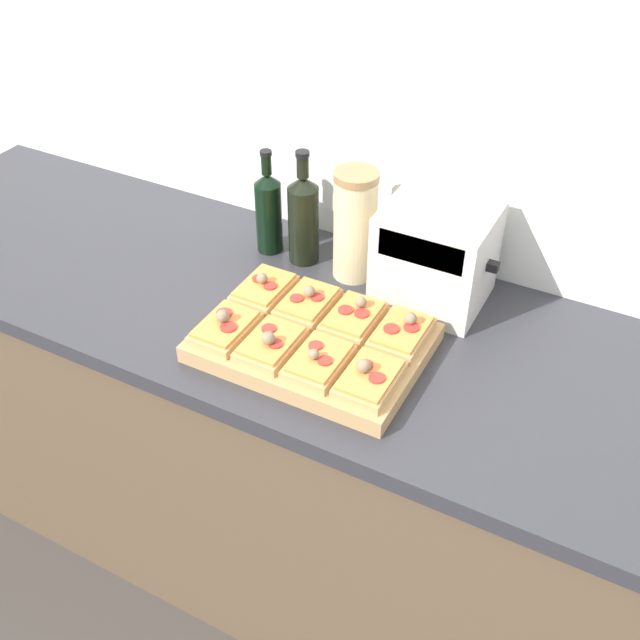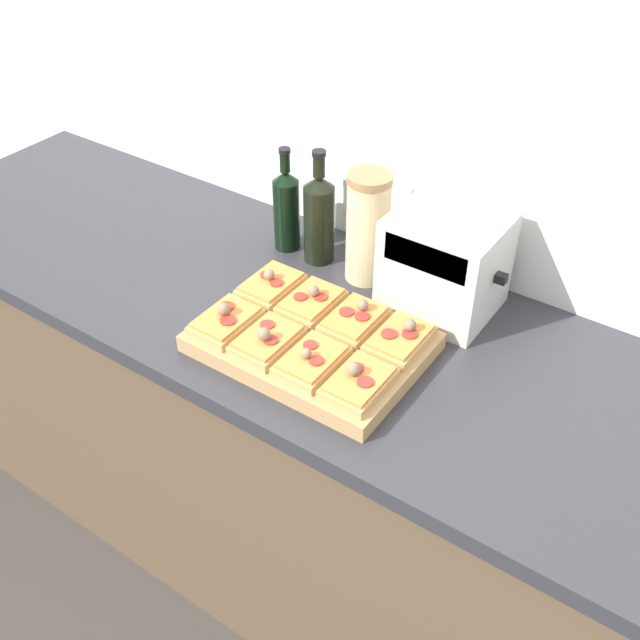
{
  "view_description": "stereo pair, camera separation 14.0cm",
  "coord_description": "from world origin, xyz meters",
  "px_view_note": "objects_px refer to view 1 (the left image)",
  "views": [
    {
      "loc": [
        0.52,
        -0.82,
        1.94
      ],
      "look_at": [
        -0.04,
        0.25,
        0.98
      ],
      "focal_mm": 42.0,
      "sensor_mm": 36.0,
      "label": 1
    },
    {
      "loc": [
        0.64,
        -0.74,
        1.94
      ],
      "look_at": [
        -0.04,
        0.25,
        0.98
      ],
      "focal_mm": 42.0,
      "sensor_mm": 36.0,
      "label": 2
    }
  ],
  "objects_px": {
    "grain_jar_tall": "(355,225)",
    "olive_oil_bottle": "(269,211)",
    "toaster_oven": "(436,255)",
    "cutting_board": "(313,343)",
    "wine_bottle": "(303,217)"
  },
  "relations": [
    {
      "from": "wine_bottle",
      "to": "grain_jar_tall",
      "type": "xyz_separation_m",
      "value": [
        0.13,
        0.0,
        0.02
      ]
    },
    {
      "from": "olive_oil_bottle",
      "to": "toaster_oven",
      "type": "xyz_separation_m",
      "value": [
        0.43,
        -0.0,
        0.01
      ]
    },
    {
      "from": "toaster_oven",
      "to": "cutting_board",
      "type": "bearing_deg",
      "value": -117.47
    },
    {
      "from": "grain_jar_tall",
      "to": "toaster_oven",
      "type": "bearing_deg",
      "value": -0.25
    },
    {
      "from": "grain_jar_tall",
      "to": "olive_oil_bottle",
      "type": "bearing_deg",
      "value": 180.0
    },
    {
      "from": "olive_oil_bottle",
      "to": "toaster_oven",
      "type": "relative_size",
      "value": 1.04
    },
    {
      "from": "cutting_board",
      "to": "olive_oil_bottle",
      "type": "relative_size",
      "value": 1.72
    },
    {
      "from": "cutting_board",
      "to": "toaster_oven",
      "type": "relative_size",
      "value": 1.78
    },
    {
      "from": "olive_oil_bottle",
      "to": "wine_bottle",
      "type": "bearing_deg",
      "value": 0.0
    },
    {
      "from": "olive_oil_bottle",
      "to": "wine_bottle",
      "type": "xyz_separation_m",
      "value": [
        0.1,
        0.0,
        0.01
      ]
    },
    {
      "from": "cutting_board",
      "to": "toaster_oven",
      "type": "height_order",
      "value": "toaster_oven"
    },
    {
      "from": "cutting_board",
      "to": "olive_oil_bottle",
      "type": "distance_m",
      "value": 0.41
    },
    {
      "from": "grain_jar_tall",
      "to": "cutting_board",
      "type": "bearing_deg",
      "value": -80.68
    },
    {
      "from": "grain_jar_tall",
      "to": "toaster_oven",
      "type": "distance_m",
      "value": 0.2
    },
    {
      "from": "grain_jar_tall",
      "to": "toaster_oven",
      "type": "xyz_separation_m",
      "value": [
        0.2,
        -0.0,
        -0.02
      ]
    }
  ]
}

